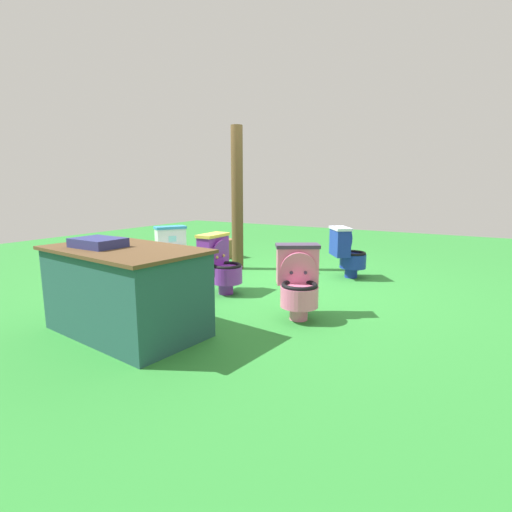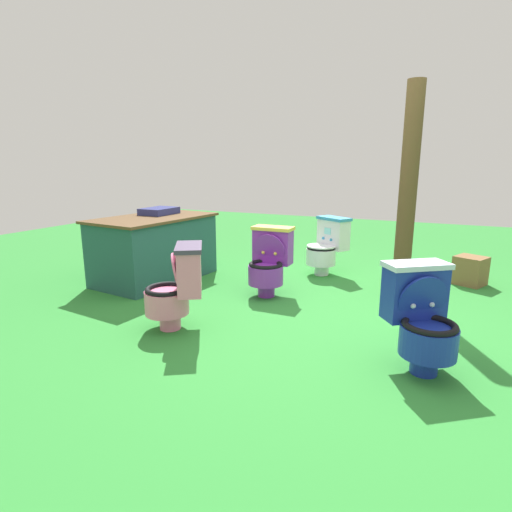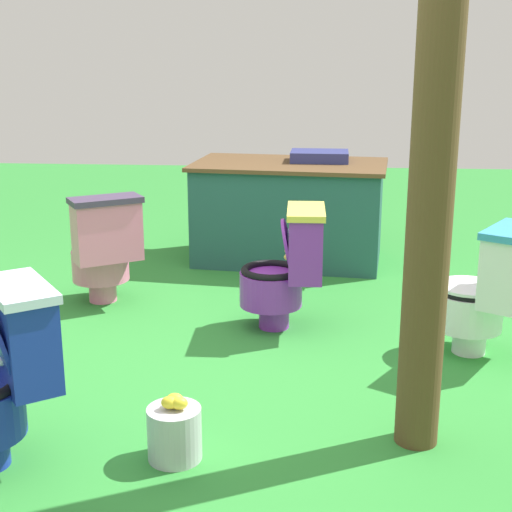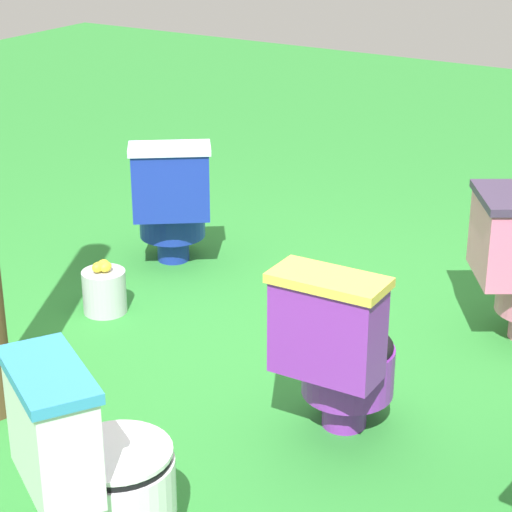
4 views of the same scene
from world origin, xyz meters
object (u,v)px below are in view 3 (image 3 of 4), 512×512
Objects in this scene: toilet_pink at (103,248)px; vendor_table at (290,211)px; wooden_post at (432,186)px; toilet_purple at (287,267)px; lemon_bucket at (175,432)px; toilet_white at (486,290)px.

toilet_pink is 0.47× the size of vendor_table.
toilet_purple is at bearing 115.00° from wooden_post.
wooden_post is 7.93× the size of lemon_bucket.
toilet_white is 2.63× the size of lemon_bucket.
wooden_post is at bearing -74.16° from toilet_pink.
toilet_white is 0.33× the size of wooden_post.
toilet_purple is at bearing -47.62° from toilet_pink.
toilet_purple is 0.33× the size of wooden_post.
wooden_post reaches higher than toilet_purple.
wooden_post is (-0.47, -0.96, 0.72)m from toilet_white.
toilet_purple is 1.00× the size of toilet_pink.
toilet_pink reaches higher than lemon_bucket.
wooden_post reaches higher than vendor_table.
toilet_pink is at bearing 73.28° from toilet_purple.
toilet_white and toilet_purple have the same top height.
vendor_table is at bearing 83.31° from lemon_bucket.
toilet_purple is at bearing 104.13° from toilet_white.
toilet_white is at bearing -108.36° from toilet_purple.
toilet_purple reaches higher than lemon_bucket.
vendor_table is at bearing 62.77° from toilet_white.
toilet_white is 1.89m from lemon_bucket.
toilet_purple is at bearing -88.56° from vendor_table.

